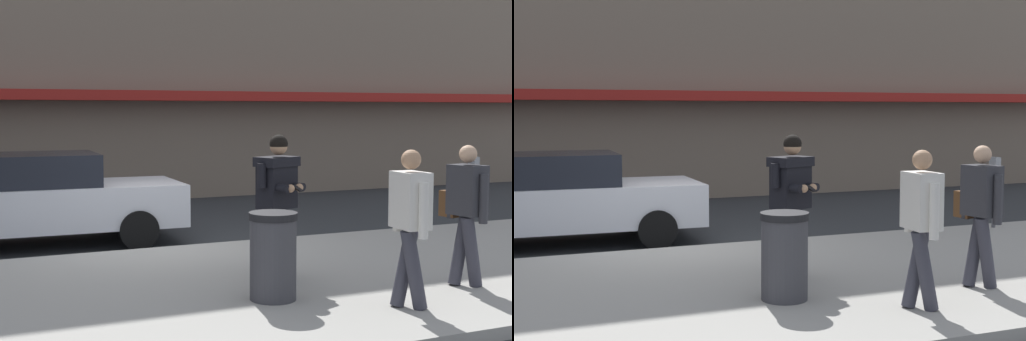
# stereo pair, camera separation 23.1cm
# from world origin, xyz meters

# --- Properties ---
(ground_plane) EXTENTS (80.00, 80.00, 0.00)m
(ground_plane) POSITION_xyz_m (0.00, 0.00, 0.00)
(ground_plane) COLOR #2B2D30
(sidewalk) EXTENTS (32.00, 5.30, 0.14)m
(sidewalk) POSITION_xyz_m (1.00, -2.85, 0.07)
(sidewalk) COLOR #99968E
(sidewalk) RESTS_ON ground
(curb_paint_line) EXTENTS (28.00, 0.12, 0.01)m
(curb_paint_line) POSITION_xyz_m (1.00, 0.05, 0.00)
(curb_paint_line) COLOR silver
(curb_paint_line) RESTS_ON ground
(parked_sedan_mid) EXTENTS (4.57, 2.07, 1.54)m
(parked_sedan_mid) POSITION_xyz_m (-1.54, 1.35, 0.79)
(parked_sedan_mid) COLOR silver
(parked_sedan_mid) RESTS_ON ground
(man_texting_on_phone) EXTENTS (0.61, 0.65, 1.81)m
(man_texting_on_phone) POSITION_xyz_m (0.82, -2.76, 1.25)
(man_texting_on_phone) COLOR #23232B
(man_texting_on_phone) RESTS_ON sidewalk
(pedestrian_in_light_coat) EXTENTS (0.34, 0.60, 1.70)m
(pedestrian_in_light_coat) POSITION_xyz_m (1.52, -4.57, 1.11)
(pedestrian_in_light_coat) COLOR #33333D
(pedestrian_in_light_coat) RESTS_ON sidewalk
(pedestrian_with_bag) EXTENTS (0.37, 0.72, 1.70)m
(pedestrian_with_bag) POSITION_xyz_m (2.71, -4.02, 1.11)
(pedestrian_with_bag) COLOR #33333D
(pedestrian_with_bag) RESTS_ON sidewalk
(parking_meter) EXTENTS (0.12, 0.18, 1.27)m
(parking_meter) POSITION_xyz_m (5.77, -0.60, 0.97)
(parking_meter) COLOR #4C4C51
(parking_meter) RESTS_ON sidewalk
(trash_bin) EXTENTS (0.55, 0.55, 0.98)m
(trash_bin) POSITION_xyz_m (0.33, -3.67, 0.63)
(trash_bin) COLOR #38383D
(trash_bin) RESTS_ON sidewalk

